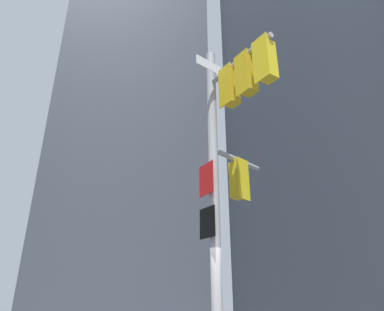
{
  "coord_description": "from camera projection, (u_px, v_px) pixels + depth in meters",
  "views": [
    {
      "loc": [
        -2.71,
        -7.74,
        1.33
      ],
      "look_at": [
        -0.4,
        0.59,
        5.02
      ],
      "focal_mm": 32.52,
      "sensor_mm": 36.0,
      "label": 1
    }
  ],
  "objects": [
    {
      "name": "building_mid_block",
      "position": [
        132.0,
        71.0,
        36.35
      ],
      "size": [
        12.52,
        12.52,
        47.39
      ],
      "primitive_type": "cube",
      "color": "#4C5460",
      "rests_on": "ground"
    },
    {
      "name": "signal_pole_assembly",
      "position": [
        230.0,
        146.0,
        8.62
      ],
      "size": [
        2.38,
        3.32,
        8.02
      ],
      "color": "#B2B2B5",
      "rests_on": "ground"
    }
  ]
}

